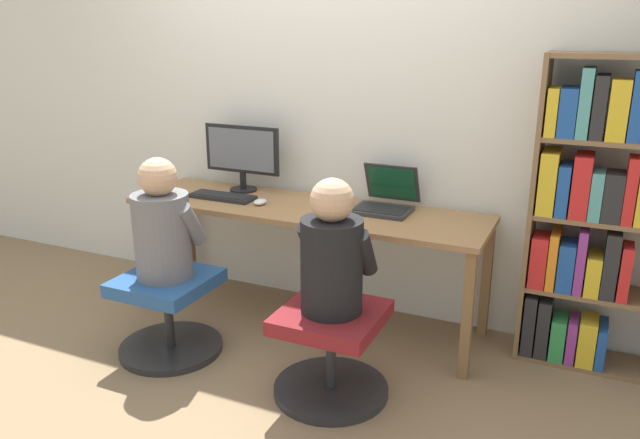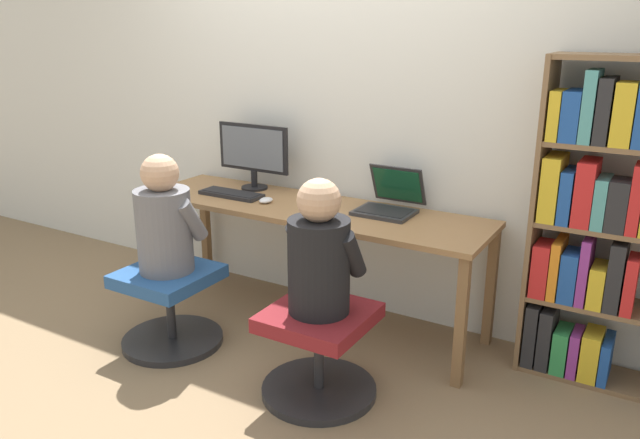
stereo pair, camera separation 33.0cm
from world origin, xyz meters
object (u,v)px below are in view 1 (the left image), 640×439
Objects in this scene: keyboard at (222,196)px; person_at_monitor at (162,226)px; office_chair_right at (331,348)px; bookshelf at (592,222)px; desktop_monitor at (242,155)px; office_chair_left at (168,311)px; laptop at (385,201)px; person_at_laptop at (332,254)px.

keyboard is 0.59m from person_at_monitor.
bookshelf is (1.04, 0.80, 0.53)m from office_chair_right.
office_chair_left is (0.00, -0.80, -0.69)m from desktop_monitor.
desktop_monitor is 0.30m from keyboard.
laptop is 0.97m from keyboard.
laptop is 0.22× the size of bookshelf.
keyboard is at bearing -169.11° from laptop.
person_at_laptop is at bearing -0.25° from office_chair_left.
desktop_monitor is at bearing 178.62° from laptop.
office_chair_left is at bearing -88.00° from keyboard.
office_chair_right is (0.97, -0.60, -0.48)m from keyboard.
person_at_laptop is 1.31m from bookshelf.
desktop_monitor is 1.47× the size of laptop.
office_chair_left is (-0.93, -0.77, -0.52)m from laptop.
keyboard reaches higher than office_chair_right.
keyboard is 0.76m from office_chair_left.
keyboard is 1.24m from office_chair_right.
bookshelf reaches higher than person_at_monitor.
laptop is (0.93, -0.02, -0.18)m from desktop_monitor.
person_at_monitor is 1.01× the size of person_at_laptop.
desktop_monitor reaches higher than office_chair_left.
person_at_monitor is 2.14m from bookshelf.
laptop is 1.21m from person_at_monitor.
desktop_monitor reaches higher than laptop.
bookshelf is at bearing 37.35° from person_at_laptop.
laptop is 0.54× the size of person_at_monitor.
person_at_monitor reaches higher than person_at_laptop.
office_chair_right is 1.41m from bookshelf.
bookshelf is (1.06, 0.02, 0.02)m from laptop.
keyboard is at bearing 148.24° from office_chair_right.
laptop is 0.62× the size of office_chair_left.
office_chair_left is 0.95m from office_chair_right.
desktop_monitor is 1.43m from office_chair_right.
keyboard is 0.72× the size of office_chair_left.
desktop_monitor is 0.80× the size of person_at_monitor.
person_at_monitor reaches higher than laptop.
bookshelf is (1.99, -0.01, -0.16)m from desktop_monitor.
person_at_monitor is at bearing -158.45° from bookshelf.
laptop is 0.55× the size of person_at_laptop.
person_at_monitor is at bearing 179.24° from office_chair_right.
person_at_monitor is (0.00, 0.00, 0.47)m from office_chair_left.
office_chair_left is at bearing 179.75° from person_at_laptop.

